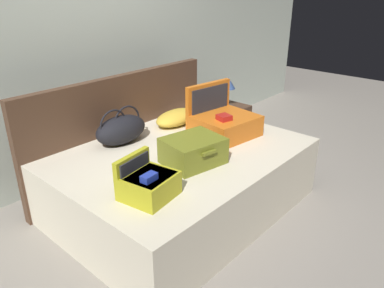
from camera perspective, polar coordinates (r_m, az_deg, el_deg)
The scene contains 11 objects.
ground_plane at distance 3.20m, azimuth 3.93°, elevation -12.12°, with size 12.00×12.00×0.00m, color gray.
back_wall at distance 3.86m, azimuth -15.77°, elevation 14.40°, with size 8.00×0.10×2.60m, color #B7C1B2.
bed at distance 3.27m, azimuth -1.48°, elevation -5.49°, with size 2.07×1.50×0.55m, color beige.
headboard at distance 3.70m, azimuth -10.53°, elevation 2.16°, with size 2.11×0.08×1.07m, color #4C3323.
hard_case_large at distance 3.45m, azimuth 4.83°, elevation 3.39°, with size 0.58×0.56×0.45m.
hard_case_medium at distance 2.91m, azimuth 0.15°, elevation -1.02°, with size 0.49×0.43×0.21m.
hard_case_small at distance 2.48m, azimuth -6.71°, elevation -5.99°, with size 0.37×0.36×0.27m.
duffel_bag at distance 3.32m, azimuth -10.79°, elevation 2.21°, with size 0.50×0.28×0.33m.
pillow_near_headboard at distance 3.72m, azimuth -2.40°, elevation 4.08°, with size 0.51×0.28×0.14m, color gold.
nightstand at distance 4.49m, azimuth 5.32°, elevation 2.59°, with size 0.44×0.40×0.52m, color #4C3323.
table_lamp at distance 4.33m, azimuth 5.58°, elevation 8.97°, with size 0.16×0.16×0.34m.
Camera 1 is at (-2.07, -1.56, 1.88)m, focal length 34.91 mm.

